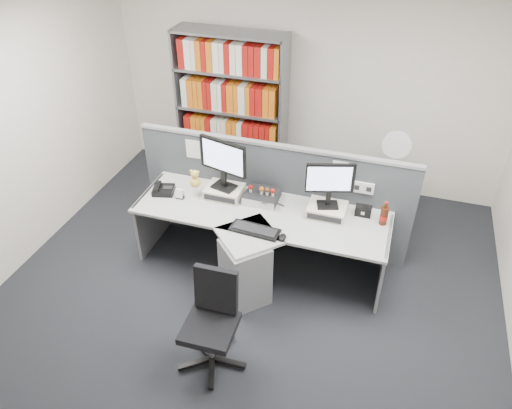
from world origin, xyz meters
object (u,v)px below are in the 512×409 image
(desk_fan, at_px, (396,148))
(keyboard, at_px, (255,230))
(filing_cabinet, at_px, (387,199))
(speaker, at_px, (363,211))
(desktop_pc, at_px, (262,196))
(shelving_unit, at_px, (232,112))
(office_chair, at_px, (212,318))
(monitor_right, at_px, (330,182))
(desk_calendar, at_px, (180,194))
(mouse, at_px, (282,237))
(desk_phone, at_px, (163,190))
(cola_bottle, at_px, (384,216))
(monitor_left, at_px, (223,160))
(desk, at_px, (254,245))

(desk_fan, bearing_deg, keyboard, -127.68)
(filing_cabinet, bearing_deg, speaker, -102.54)
(desktop_pc, relative_size, shelving_unit, 0.17)
(desktop_pc, height_order, filing_cabinet, desktop_pc)
(office_chair, bearing_deg, monitor_right, 64.71)
(desk_calendar, bearing_deg, mouse, -15.26)
(monitor_right, xyz_separation_m, speaker, (0.35, 0.09, -0.33))
(monitor_right, distance_m, speaker, 0.49)
(filing_cabinet, bearing_deg, desk_calendar, -149.97)
(desk_phone, height_order, cola_bottle, cola_bottle)
(speaker, xyz_separation_m, office_chair, (-1.03, -1.53, -0.29))
(monitor_left, relative_size, keyboard, 1.12)
(shelving_unit, height_order, filing_cabinet, shelving_unit)
(desk, bearing_deg, mouse, -23.01)
(speaker, relative_size, shelving_unit, 0.08)
(cola_bottle, bearing_deg, shelving_unit, 145.21)
(speaker, bearing_deg, desk, -154.48)
(desk_phone, relative_size, desk_fan, 0.48)
(keyboard, distance_m, shelving_unit, 2.18)
(desk_fan, bearing_deg, desk, -130.62)
(desk_fan, bearing_deg, speaker, -102.55)
(cola_bottle, height_order, filing_cabinet, cola_bottle)
(desk_calendar, bearing_deg, monitor_right, 7.10)
(desk_phone, bearing_deg, office_chair, -50.30)
(desk, relative_size, desk_fan, 4.78)
(cola_bottle, bearing_deg, monitor_right, -179.25)
(monitor_right, bearing_deg, desk_phone, -175.07)
(keyboard, xyz_separation_m, filing_cabinet, (1.16, 1.50, -0.39))
(shelving_unit, xyz_separation_m, office_chair, (0.87, -2.90, -0.49))
(monitor_right, bearing_deg, speaker, 14.54)
(keyboard, bearing_deg, mouse, -6.96)
(desk_phone, bearing_deg, speaker, 6.57)
(desk_phone, height_order, speaker, speaker)
(mouse, bearing_deg, desk_calendar, 164.74)
(monitor_left, bearing_deg, desktop_pc, 4.84)
(mouse, xyz_separation_m, office_chair, (-0.36, -0.91, -0.25))
(keyboard, distance_m, speaker, 1.12)
(keyboard, bearing_deg, office_chair, -94.53)
(monitor_right, height_order, filing_cabinet, monitor_right)
(desktop_pc, xyz_separation_m, speaker, (1.04, 0.06, 0.01))
(monitor_right, xyz_separation_m, office_chair, (-0.68, -1.43, -0.62))
(filing_cabinet, xyz_separation_m, office_chair, (-1.23, -2.45, 0.14))
(desk_calendar, height_order, filing_cabinet, desk_calendar)
(shelving_unit, relative_size, desk_fan, 3.68)
(keyboard, bearing_deg, speaker, 31.18)
(mouse, bearing_deg, office_chair, -111.38)
(desk_calendar, bearing_deg, shelving_unit, 90.43)
(desk, relative_size, mouse, 23.83)
(keyboard, bearing_deg, cola_bottle, 23.08)
(cola_bottle, bearing_deg, keyboard, -156.92)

